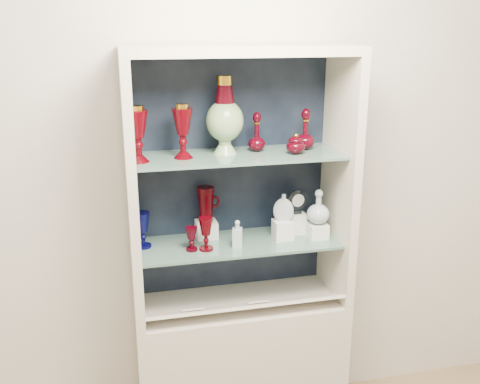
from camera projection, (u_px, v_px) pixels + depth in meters
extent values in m
cube|color=beige|center=(230.00, 159.00, 2.59)|extent=(3.50, 0.02, 2.80)
cube|color=beige|center=(240.00, 367.00, 2.69)|extent=(1.00, 0.40, 0.75)
cube|color=black|center=(231.00, 176.00, 2.59)|extent=(0.98, 0.02, 1.15)
cube|color=beige|center=(132.00, 194.00, 2.31)|extent=(0.04, 0.40, 1.15)
cube|color=beige|center=(339.00, 180.00, 2.51)|extent=(0.04, 0.40, 1.15)
cube|color=beige|center=(240.00, 51.00, 2.23)|extent=(1.00, 0.40, 0.04)
cube|color=slate|center=(239.00, 243.00, 2.51)|extent=(0.92, 0.34, 0.01)
cube|color=slate|center=(239.00, 156.00, 2.39)|extent=(0.92, 0.34, 0.01)
cube|color=beige|center=(245.00, 306.00, 2.47)|extent=(0.92, 0.17, 0.09)
cube|color=white|center=(258.00, 302.00, 2.48)|extent=(0.10, 0.06, 0.03)
cube|color=white|center=(193.00, 309.00, 2.41)|extent=(0.10, 0.06, 0.03)
cube|color=silver|center=(206.00, 229.00, 2.55)|extent=(0.10, 0.10, 0.08)
cube|color=silver|center=(283.00, 230.00, 2.53)|extent=(0.09, 0.09, 0.09)
cube|color=silver|center=(317.00, 231.00, 2.55)|extent=(0.09, 0.09, 0.07)
cube|color=silver|center=(297.00, 223.00, 2.60)|extent=(0.08, 0.08, 0.10)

